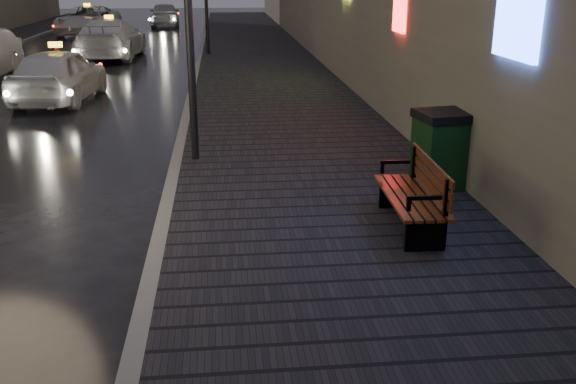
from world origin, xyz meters
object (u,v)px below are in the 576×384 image
object	(u,v)px
bench	(417,194)
car_far	(165,15)
taxi_near	(59,75)
taxi_far	(88,20)
trash_bin	(441,148)
taxi_mid	(111,39)

from	to	relation	value
bench	car_far	bearing A→B (deg)	101.51
taxi_near	taxi_far	world-z (taller)	taxi_far
taxi_near	car_far	bearing A→B (deg)	-86.66
taxi_near	bench	bearing A→B (deg)	129.31
taxi_far	car_far	world-z (taller)	taxi_far
trash_bin	taxi_near	xyz separation A→B (m)	(-7.85, 8.63, -0.03)
trash_bin	taxi_near	bearing A→B (deg)	123.92
bench	taxi_near	xyz separation A→B (m)	(-6.94, 10.35, 0.12)
taxi_mid	car_far	distance (m)	15.80
car_far	bench	bearing A→B (deg)	95.84
bench	taxi_mid	world-z (taller)	taxi_mid
bench	taxi_near	bearing A→B (deg)	125.72
trash_bin	taxi_near	distance (m)	11.67
bench	taxi_near	size ratio (longest dim) A/B	0.43
bench	trash_bin	xyz separation A→B (m)	(0.91, 1.72, 0.14)
trash_bin	car_far	xyz separation A→B (m)	(-6.93, 33.69, 0.00)
bench	trash_bin	bearing A→B (deg)	64.01
bench	taxi_far	distance (m)	31.94
car_far	taxi_mid	bearing A→B (deg)	82.71
bench	trash_bin	distance (m)	1.95
trash_bin	car_far	size ratio (longest dim) A/B	0.27
bench	taxi_mid	xyz separation A→B (m)	(-6.98, 19.63, 0.17)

